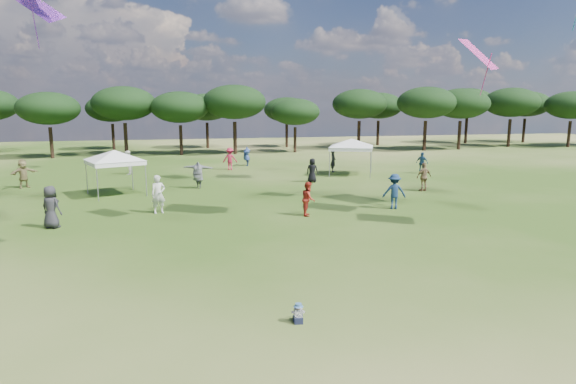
# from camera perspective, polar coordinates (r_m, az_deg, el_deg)

# --- Properties ---
(ground) EXTENTS (140.00, 140.00, 0.00)m
(ground) POSITION_cam_1_polar(r_m,az_deg,el_deg) (11.05, 6.80, -18.59)
(ground) COLOR #375419
(ground) RESTS_ON ground
(tree_line) EXTENTS (108.78, 17.63, 7.77)m
(tree_line) POSITION_cam_1_polar(r_m,az_deg,el_deg) (56.77, -7.67, 10.23)
(tree_line) COLOR black
(tree_line) RESTS_ON ground
(tent_left) EXTENTS (5.54, 5.54, 3.02)m
(tent_left) POSITION_cam_1_polar(r_m,az_deg,el_deg) (30.38, -19.90, 4.47)
(tent_left) COLOR gray
(tent_left) RESTS_ON ground
(tent_right) EXTENTS (5.93, 5.93, 3.11)m
(tent_right) POSITION_cam_1_polar(r_m,az_deg,el_deg) (37.38, 7.53, 6.10)
(tent_right) COLOR gray
(tent_right) RESTS_ON ground
(toddler) EXTENTS (0.35, 0.39, 0.51)m
(toddler) POSITION_cam_1_polar(r_m,az_deg,el_deg) (12.28, 1.22, -14.25)
(toddler) COLOR #161A31
(toddler) RESTS_ON ground
(festival_crowd) EXTENTS (30.62, 21.77, 1.92)m
(festival_crowd) POSITION_cam_1_polar(r_m,az_deg,el_deg) (32.47, -8.94, 2.27)
(festival_crowd) COLOR #28272C
(festival_crowd) RESTS_ON ground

